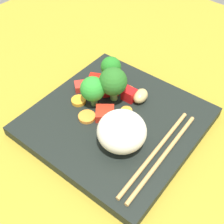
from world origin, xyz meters
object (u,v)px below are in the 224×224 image
(square_plate, at_px, (116,121))
(broccoli_floret_1, at_px, (113,82))
(chopstick_pair, at_px, (159,154))
(rice_mound, at_px, (122,131))
(carrot_slice_2, at_px, (79,101))

(square_plate, height_order, broccoli_floret_1, broccoli_floret_1)
(broccoli_floret_1, height_order, chopstick_pair, broccoli_floret_1)
(square_plate, xyz_separation_m, chopstick_pair, (0.10, -0.02, 0.01))
(rice_mound, xyz_separation_m, carrot_slice_2, (-0.12, 0.02, -0.03))
(rice_mound, xyz_separation_m, chopstick_pair, (0.06, 0.02, -0.03))
(square_plate, relative_size, chopstick_pair, 1.36)
(square_plate, distance_m, rice_mound, 0.07)
(square_plate, xyz_separation_m, broccoli_floret_1, (-0.03, 0.03, 0.05))
(square_plate, xyz_separation_m, rice_mound, (0.04, -0.04, 0.04))
(square_plate, bearing_deg, carrot_slice_2, -168.68)
(broccoli_floret_1, distance_m, carrot_slice_2, 0.08)
(rice_mound, distance_m, carrot_slice_2, 0.13)
(square_plate, distance_m, chopstick_pair, 0.11)
(broccoli_floret_1, xyz_separation_m, chopstick_pair, (0.14, -0.05, -0.04))
(rice_mound, relative_size, carrot_slice_2, 2.93)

